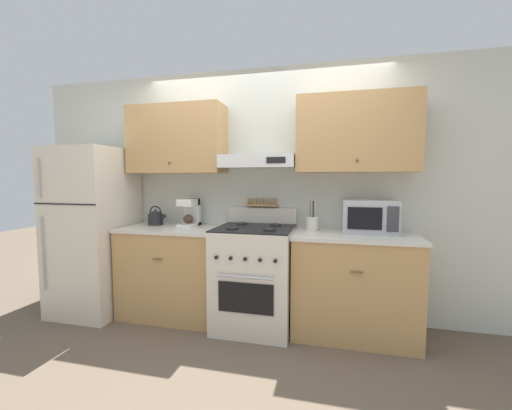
{
  "coord_description": "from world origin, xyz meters",
  "views": [
    {
      "loc": [
        0.7,
        -2.59,
        1.42
      ],
      "look_at": [
        0.01,
        0.25,
        1.18
      ],
      "focal_mm": 22.0,
      "sensor_mm": 36.0,
      "label": 1
    }
  ],
  "objects_px": {
    "microwave": "(369,216)",
    "utensil_crock": "(312,223)",
    "tea_kettle": "(156,217)",
    "refrigerator": "(94,231)",
    "coffee_maker": "(190,212)",
    "stove_range": "(255,276)"
  },
  "relations": [
    {
      "from": "stove_range",
      "to": "coffee_maker",
      "type": "height_order",
      "value": "coffee_maker"
    },
    {
      "from": "coffee_maker",
      "to": "tea_kettle",
      "type": "bearing_deg",
      "value": -175.07
    },
    {
      "from": "microwave",
      "to": "utensil_crock",
      "type": "bearing_deg",
      "value": -178.01
    },
    {
      "from": "utensil_crock",
      "to": "coffee_maker",
      "type": "bearing_deg",
      "value": 178.49
    },
    {
      "from": "stove_range",
      "to": "utensil_crock",
      "type": "height_order",
      "value": "utensil_crock"
    },
    {
      "from": "refrigerator",
      "to": "utensil_crock",
      "type": "height_order",
      "value": "refrigerator"
    },
    {
      "from": "coffee_maker",
      "to": "utensil_crock",
      "type": "xyz_separation_m",
      "value": [
        1.28,
        -0.03,
        -0.08
      ]
    },
    {
      "from": "tea_kettle",
      "to": "utensil_crock",
      "type": "bearing_deg",
      "value": 0.0
    },
    {
      "from": "stove_range",
      "to": "refrigerator",
      "type": "xyz_separation_m",
      "value": [
        -1.76,
        -0.04,
        0.38
      ]
    },
    {
      "from": "stove_range",
      "to": "utensil_crock",
      "type": "bearing_deg",
      "value": 16.16
    },
    {
      "from": "tea_kettle",
      "to": "coffee_maker",
      "type": "height_order",
      "value": "coffee_maker"
    },
    {
      "from": "refrigerator",
      "to": "coffee_maker",
      "type": "height_order",
      "value": "refrigerator"
    },
    {
      "from": "refrigerator",
      "to": "microwave",
      "type": "xyz_separation_m",
      "value": [
        2.81,
        0.21,
        0.21
      ]
    },
    {
      "from": "tea_kettle",
      "to": "utensil_crock",
      "type": "height_order",
      "value": "utensil_crock"
    },
    {
      "from": "refrigerator",
      "to": "utensil_crock",
      "type": "relative_size",
      "value": 6.09
    },
    {
      "from": "tea_kettle",
      "to": "coffee_maker",
      "type": "distance_m",
      "value": 0.4
    },
    {
      "from": "stove_range",
      "to": "utensil_crock",
      "type": "distance_m",
      "value": 0.75
    },
    {
      "from": "tea_kettle",
      "to": "microwave",
      "type": "relative_size",
      "value": 0.43
    },
    {
      "from": "refrigerator",
      "to": "stove_range",
      "type": "bearing_deg",
      "value": 1.23
    },
    {
      "from": "coffee_maker",
      "to": "utensil_crock",
      "type": "relative_size",
      "value": 1.0
    },
    {
      "from": "stove_range",
      "to": "refrigerator",
      "type": "bearing_deg",
      "value": -178.77
    },
    {
      "from": "coffee_maker",
      "to": "microwave",
      "type": "distance_m",
      "value": 1.79
    }
  ]
}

